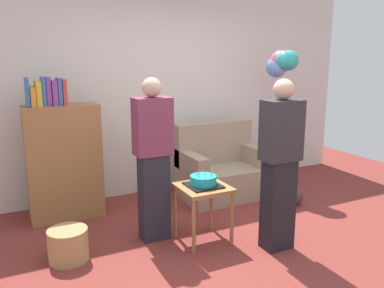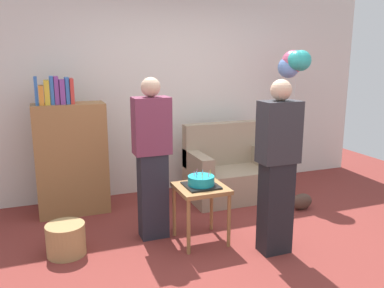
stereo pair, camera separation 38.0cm
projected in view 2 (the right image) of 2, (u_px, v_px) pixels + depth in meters
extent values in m
plane|color=maroon|center=(234.00, 252.00, 3.82)|extent=(8.00, 8.00, 0.00)
cube|color=silver|center=(168.00, 92.00, 5.39)|extent=(6.00, 0.10, 2.70)
cube|color=gray|center=(231.00, 183.00, 5.21)|extent=(1.10, 0.70, 0.40)
cube|color=gray|center=(223.00, 143.00, 5.35)|extent=(1.10, 0.16, 0.56)
cube|color=gray|center=(198.00, 163.00, 4.97)|extent=(0.16, 0.70, 0.24)
cube|color=gray|center=(264.00, 156.00, 5.30)|extent=(0.16, 0.70, 0.24)
cube|color=olive|center=(72.00, 159.00, 4.65)|extent=(0.80, 0.36, 1.30)
cube|color=#3366B7|center=(36.00, 91.00, 4.36)|extent=(0.03, 0.20, 0.30)
cube|color=orange|center=(41.00, 95.00, 4.39)|extent=(0.05, 0.23, 0.21)
cube|color=gold|center=(47.00, 92.00, 4.40)|extent=(0.05, 0.20, 0.27)
cube|color=#3366B7|center=(52.00, 90.00, 4.42)|extent=(0.04, 0.17, 0.31)
cube|color=#7F3D93|center=(56.00, 90.00, 4.43)|extent=(0.05, 0.17, 0.31)
cube|color=#7F3D93|center=(62.00, 92.00, 4.46)|extent=(0.05, 0.20, 0.27)
cube|color=#3366B7|center=(67.00, 90.00, 4.47)|extent=(0.04, 0.19, 0.29)
cube|color=red|center=(71.00, 91.00, 4.49)|extent=(0.04, 0.22, 0.28)
cube|color=olive|center=(201.00, 188.00, 3.93)|extent=(0.48, 0.48, 0.04)
cylinder|color=olive|center=(189.00, 227.00, 3.73)|extent=(0.04, 0.04, 0.54)
cylinder|color=olive|center=(229.00, 221.00, 3.87)|extent=(0.04, 0.04, 0.54)
cylinder|color=olive|center=(174.00, 211.00, 4.11)|extent=(0.04, 0.04, 0.54)
cylinder|color=olive|center=(212.00, 206.00, 4.26)|extent=(0.04, 0.04, 0.54)
cube|color=black|center=(201.00, 186.00, 3.92)|extent=(0.32, 0.32, 0.02)
cylinder|color=teal|center=(201.00, 180.00, 3.91)|extent=(0.26, 0.26, 0.09)
cylinder|color=#F2CC4C|center=(210.00, 173.00, 3.92)|extent=(0.01, 0.01, 0.05)
cylinder|color=#66B2E5|center=(202.00, 172.00, 3.95)|extent=(0.01, 0.01, 0.05)
cylinder|color=#EA668C|center=(197.00, 172.00, 3.96)|extent=(0.01, 0.01, 0.05)
cylinder|color=#EA668C|center=(194.00, 173.00, 3.90)|extent=(0.01, 0.01, 0.05)
cylinder|color=#66B2E5|center=(196.00, 174.00, 3.85)|extent=(0.01, 0.01, 0.06)
cylinder|color=#F2CC4C|center=(202.00, 176.00, 3.81)|extent=(0.01, 0.01, 0.06)
cylinder|color=#EA668C|center=(209.00, 175.00, 3.86)|extent=(0.01, 0.01, 0.05)
cube|color=#23232D|center=(153.00, 196.00, 4.06)|extent=(0.28, 0.20, 0.88)
cube|color=#75334C|center=(152.00, 126.00, 3.91)|extent=(0.36, 0.22, 0.56)
sphere|color=#D1A889|center=(151.00, 87.00, 3.82)|extent=(0.19, 0.19, 0.19)
cube|color=black|center=(275.00, 208.00, 3.75)|extent=(0.28, 0.20, 0.88)
cube|color=#2D2D33|center=(279.00, 132.00, 3.59)|extent=(0.36, 0.22, 0.56)
sphere|color=#D1A889|center=(281.00, 90.00, 3.51)|extent=(0.19, 0.19, 0.19)
cylinder|color=#A88451|center=(66.00, 239.00, 3.74)|extent=(0.36, 0.36, 0.30)
ellipsoid|color=#473328|center=(301.00, 202.00, 4.85)|extent=(0.28, 0.14, 0.20)
cylinder|color=silver|center=(293.00, 131.00, 5.34)|extent=(0.00, 0.00, 1.69)
sphere|color=#2DADA8|center=(301.00, 61.00, 5.12)|extent=(0.27, 0.27, 0.27)
sphere|color=#D65B84|center=(293.00, 62.00, 5.20)|extent=(0.30, 0.30, 0.30)
sphere|color=#668ED6|center=(289.00, 67.00, 5.23)|extent=(0.28, 0.28, 0.28)
sphere|color=#2DADA8|center=(297.00, 60.00, 5.11)|extent=(0.25, 0.25, 0.25)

